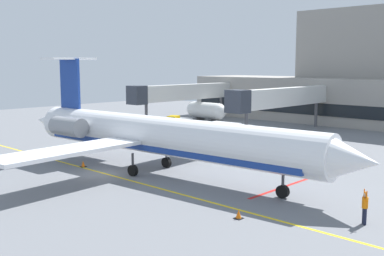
# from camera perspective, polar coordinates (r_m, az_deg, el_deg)

# --- Properties ---
(ground) EXTENTS (120.00, 120.00, 0.11)m
(ground) POSITION_cam_1_polar(r_m,az_deg,el_deg) (39.01, -10.71, -5.65)
(ground) COLOR slate
(terminal_building) EXTENTS (58.02, 12.70, 17.36)m
(terminal_building) POSITION_cam_1_polar(r_m,az_deg,el_deg) (74.23, 21.49, 5.26)
(terminal_building) COLOR gray
(terminal_building) RESTS_ON ground
(jet_bridge_west) EXTENTS (2.40, 20.92, 5.97)m
(jet_bridge_west) POSITION_cam_1_polar(r_m,az_deg,el_deg) (72.02, -1.42, 4.35)
(jet_bridge_west) COLOR silver
(jet_bridge_west) RESTS_ON ground
(jet_bridge_east) EXTENTS (2.40, 20.75, 6.04)m
(jet_bridge_east) POSITION_cam_1_polar(r_m,az_deg,el_deg) (60.79, 10.65, 3.64)
(jet_bridge_east) COLOR silver
(jet_bridge_east) RESTS_ON ground
(regional_jet) EXTENTS (35.14, 26.55, 9.58)m
(regional_jet) POSITION_cam_1_polar(r_m,az_deg,el_deg) (38.28, -4.32, -0.93)
(regional_jet) COLOR white
(regional_jet) RESTS_ON ground
(pushback_tractor) EXTENTS (3.45, 3.07, 2.22)m
(pushback_tractor) POSITION_cam_1_polar(r_m,az_deg,el_deg) (61.37, -1.91, 0.36)
(pushback_tractor) COLOR #E5B20C
(pushback_tractor) RESTS_ON ground
(fuel_tank) EXTENTS (7.78, 2.66, 2.91)m
(fuel_tank) POSITION_cam_1_polar(r_m,az_deg,el_deg) (74.81, 1.73, 2.17)
(fuel_tank) COLOR white
(fuel_tank) RESTS_ON ground
(marshaller) EXTENTS (0.61, 0.68, 1.99)m
(marshaller) POSITION_cam_1_polar(r_m,az_deg,el_deg) (28.15, 20.43, -9.04)
(marshaller) COLOR #191E33
(marshaller) RESTS_ON ground
(safety_cone_alpha) EXTENTS (0.47, 0.47, 0.55)m
(safety_cone_alpha) POSITION_cam_1_polar(r_m,az_deg,el_deg) (44.26, 5.20, -3.55)
(safety_cone_alpha) COLOR orange
(safety_cone_alpha) RESTS_ON ground
(safety_cone_bravo) EXTENTS (0.47, 0.47, 0.55)m
(safety_cone_bravo) POSITION_cam_1_polar(r_m,az_deg,el_deg) (42.06, -13.20, -4.33)
(safety_cone_bravo) COLOR orange
(safety_cone_bravo) RESTS_ON ground
(safety_cone_charlie) EXTENTS (0.47, 0.47, 0.55)m
(safety_cone_charlie) POSITION_cam_1_polar(r_m,az_deg,el_deg) (27.72, 5.73, -10.50)
(safety_cone_charlie) COLOR orange
(safety_cone_charlie) RESTS_ON ground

